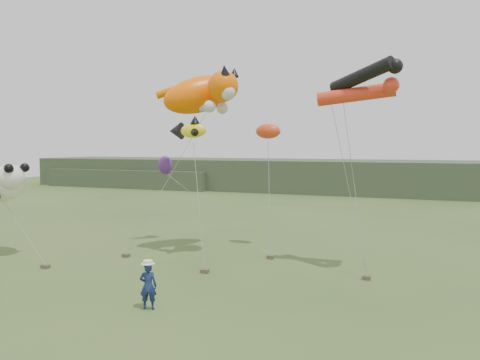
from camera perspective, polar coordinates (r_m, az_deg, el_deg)
name	(u,v)px	position (r m, az deg, el deg)	size (l,w,h in m)	color
ground	(178,301)	(18.40, -7.53, -14.46)	(120.00, 120.00, 0.00)	#385123
headland	(325,176)	(61.17, 10.38, 0.44)	(90.00, 13.00, 4.00)	#2D3D28
festival_attendant	(148,286)	(17.51, -11.13, -12.57)	(0.62, 0.41, 1.69)	navy
sandbag_anchors	(199,265)	(23.16, -4.96, -10.27)	(14.93, 6.03, 0.18)	brown
cat_kite	(205,93)	(25.80, -4.32, 10.49)	(5.71, 4.69, 2.99)	#FF6300
fish_kite	(187,130)	(24.76, -6.51, 6.06)	(2.32, 1.59, 1.22)	yellow
tube_kites	(364,85)	(22.48, 14.93, 11.16)	(3.90, 2.22, 1.97)	black
panda_kite	(0,184)	(28.07, -27.21, -0.39)	(3.44, 2.23, 2.14)	white
misc_kites	(225,145)	(27.61, -1.79, 4.25)	(7.78, 1.04, 3.04)	red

